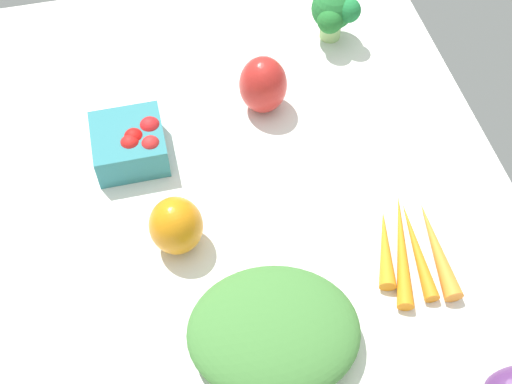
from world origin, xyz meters
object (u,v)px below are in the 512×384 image
(berry_basket, at_px, (131,143))
(carrot_bunch, at_px, (412,248))
(leafy_greens_clump, at_px, (274,331))
(broccoli_head, at_px, (334,11))
(bell_pepper_red, at_px, (263,85))
(bell_pepper_orange, at_px, (176,226))

(berry_basket, bearing_deg, carrot_bunch, 54.11)
(leafy_greens_clump, distance_m, broccoli_head, 0.58)
(bell_pepper_red, bearing_deg, berry_basket, -75.73)
(carrot_bunch, bearing_deg, berry_basket, -125.89)
(leafy_greens_clump, bearing_deg, broccoli_head, 156.02)
(leafy_greens_clump, bearing_deg, bell_pepper_orange, -151.34)
(carrot_bunch, height_order, leafy_greens_clump, leafy_greens_clump)
(carrot_bunch, xyz_separation_m, broccoli_head, (-0.44, 0.02, 0.05))
(carrot_bunch, distance_m, berry_basket, 0.44)
(bell_pepper_orange, relative_size, leafy_greens_clump, 0.42)
(berry_basket, relative_size, bell_pepper_orange, 1.18)
(bell_pepper_orange, xyz_separation_m, leafy_greens_clump, (0.17, 0.09, -0.01))
(leafy_greens_clump, height_order, broccoli_head, broccoli_head)
(carrot_bunch, xyz_separation_m, bell_pepper_orange, (-0.09, -0.31, 0.03))
(bell_pepper_orange, bearing_deg, carrot_bunch, 74.32)
(carrot_bunch, xyz_separation_m, leafy_greens_clump, (0.08, -0.22, 0.02))
(berry_basket, relative_size, leafy_greens_clump, 0.49)
(bell_pepper_red, distance_m, broccoli_head, 0.20)
(bell_pepper_red, bearing_deg, broccoli_head, 130.38)
(bell_pepper_red, height_order, leafy_greens_clump, bell_pepper_red)
(berry_basket, relative_size, bell_pepper_red, 1.06)
(bell_pepper_red, height_order, broccoli_head, bell_pepper_red)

